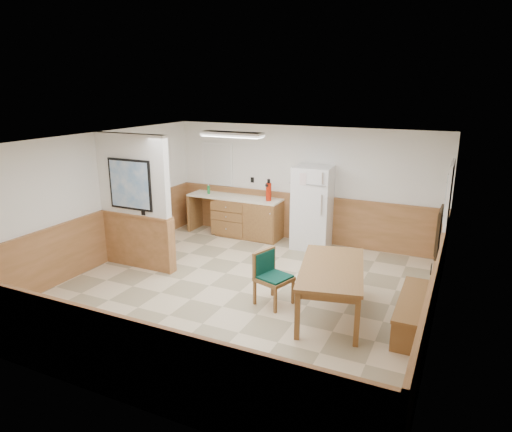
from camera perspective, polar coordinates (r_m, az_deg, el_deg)
The scene contains 20 objects.
ground at distance 7.70m, azimuth -2.05°, elevation -9.45°, with size 6.00×6.00×0.00m, color beige.
ceiling at distance 7.00m, azimuth -2.25°, elevation 9.37°, with size 6.00×6.00×0.02m, color silver.
back_wall at distance 9.93m, azimuth 5.84°, elevation 3.94°, with size 6.00×0.02×2.50m, color white.
right_wall at distance 6.51m, azimuth 22.09°, elevation -3.64°, with size 0.02×6.00×2.50m, color white.
left_wall at distance 8.99m, azimuth -19.40°, elevation 1.84°, with size 0.02×6.00×2.50m, color white.
wainscot_back at distance 10.09m, azimuth 5.68°, elevation -0.25°, with size 6.00×0.04×1.00m, color #B27747.
wainscot_right at distance 6.78m, azimuth 21.26°, elevation -9.61°, with size 0.04×6.00×1.00m, color #B27747.
wainscot_left at distance 9.18m, azimuth -18.88°, elevation -2.71°, with size 0.04×6.00×1.00m, color #B27747.
partition_wall at distance 8.64m, azimuth -14.92°, elevation 1.54°, with size 1.50×0.20×2.50m.
kitchen_counter at distance 10.29m, azimuth -1.23°, elevation -0.08°, with size 2.20×0.61×1.00m.
exterior_door at distance 8.38m, azimuth 22.59°, elevation -0.88°, with size 0.07×1.02×2.15m.
kitchen_window at distance 10.72m, azimuth -4.85°, elevation 6.48°, with size 0.80×0.04×1.00m.
wall_painting at distance 6.13m, azimuth 21.87°, elevation -1.83°, with size 0.04×0.50×0.60m.
fluorescent_fixture at distance 8.52m, azimuth -3.01°, elevation 10.16°, with size 1.20×0.30×0.09m.
refrigerator at distance 9.57m, azimuth 7.06°, elevation 1.07°, with size 0.81×0.75×1.73m.
dining_table at distance 6.85m, azimuth 9.45°, elevation -6.99°, with size 1.27×1.95×0.75m.
dining_bench at distance 6.86m, azimuth 18.79°, elevation -10.51°, with size 0.35×1.55×0.45m.
dining_chair at distance 7.16m, azimuth 1.70°, elevation -7.14°, with size 0.78×0.64×0.85m.
fire_extinguisher at distance 9.87m, azimuth 1.58°, elevation 3.11°, with size 0.16×0.16×0.48m.
soap_bottle at distance 10.60m, azimuth -5.95°, elevation 3.29°, with size 0.06×0.06×0.19m, color #1A933F.
Camera 1 is at (3.21, -6.17, 3.30)m, focal length 32.00 mm.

